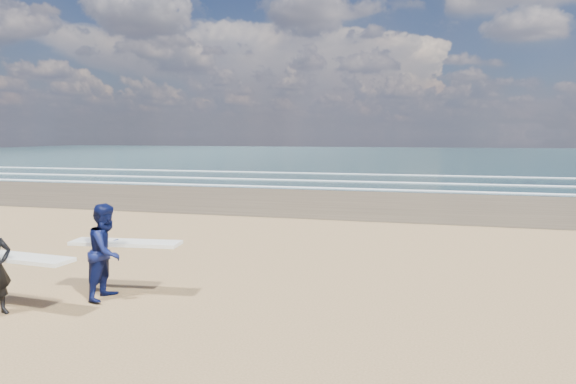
% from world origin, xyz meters
% --- Properties ---
extents(ocean, '(220.00, 100.00, 0.02)m').
position_xyz_m(ocean, '(20.00, 72.00, 0.01)').
color(ocean, '#183336').
rests_on(ocean, ground).
extents(surfer_far, '(2.24, 1.19, 1.87)m').
position_xyz_m(surfer_far, '(1.16, 1.90, 0.94)').
color(surfer_far, '#0B123F').
rests_on(surfer_far, ground).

